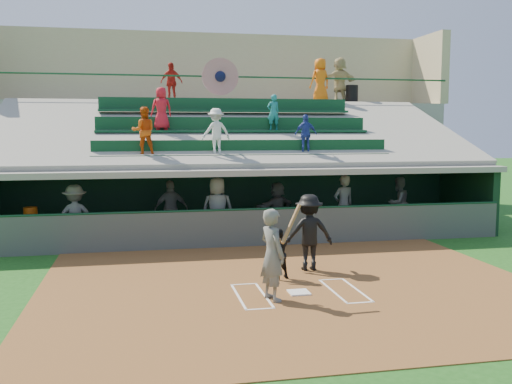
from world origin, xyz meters
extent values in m
plane|color=#194E16|center=(0.00, 0.00, 0.00)|extent=(100.00, 100.00, 0.00)
cube|color=brown|center=(0.00, 0.50, 0.01)|extent=(11.00, 9.00, 0.02)
cube|color=white|center=(0.00, 0.00, 0.04)|extent=(0.43, 0.43, 0.03)
cube|color=white|center=(-0.75, 0.00, 0.02)|extent=(0.05, 1.80, 0.01)
cube|color=silver|center=(0.75, 0.00, 0.02)|extent=(0.05, 1.80, 0.01)
cube|color=white|center=(-1.30, 0.00, 0.02)|extent=(0.05, 1.80, 0.01)
cube|color=white|center=(1.30, 0.00, 0.02)|extent=(0.05, 1.80, 0.01)
cube|color=white|center=(-1.02, 0.90, 0.02)|extent=(0.60, 0.05, 0.01)
cube|color=silver|center=(1.02, 0.90, 0.02)|extent=(0.60, 0.05, 0.01)
cube|color=white|center=(-1.02, -0.90, 0.02)|extent=(0.60, 0.05, 0.01)
cube|color=white|center=(1.02, -0.90, 0.02)|extent=(0.60, 0.05, 0.01)
cube|color=#99978B|center=(0.00, 6.75, 0.02)|extent=(16.00, 3.50, 0.04)
cube|color=gray|center=(0.00, 13.50, 2.30)|extent=(20.00, 3.00, 4.60)
cube|color=#4A4F4A|center=(0.00, 5.00, 0.55)|extent=(16.00, 0.06, 1.10)
cylinder|color=#133B22|center=(0.00, 5.00, 1.12)|extent=(16.00, 0.08, 0.08)
cube|color=black|center=(0.00, 8.50, 1.10)|extent=(16.00, 0.25, 2.20)
cube|color=black|center=(8.00, 6.75, 1.10)|extent=(0.25, 3.50, 2.20)
cube|color=gray|center=(0.00, 6.75, 2.20)|extent=(16.40, 3.90, 0.18)
cube|color=gray|center=(0.00, 10.25, 1.15)|extent=(16.40, 3.50, 2.30)
cube|color=gray|center=(0.00, 11.90, 2.30)|extent=(16.40, 0.30, 4.60)
cube|color=gray|center=(0.00, 8.60, 3.45)|extent=(16.40, 6.51, 2.37)
cube|color=#0C371E|center=(0.00, 6.20, 2.65)|extent=(9.40, 0.42, 0.08)
cube|color=#0D3A1C|center=(0.00, 6.40, 2.91)|extent=(9.40, 0.06, 0.45)
cube|color=#0D3B21|center=(0.00, 8.10, 3.40)|extent=(9.40, 0.42, 0.08)
cube|color=#0D3B1E|center=(0.00, 8.30, 3.66)|extent=(9.40, 0.06, 0.45)
cube|color=#0C361E|center=(0.00, 10.00, 4.15)|extent=(9.40, 0.42, 0.08)
cube|color=#0D3C1F|center=(0.00, 10.20, 4.41)|extent=(9.40, 0.06, 0.45)
imported|color=#CE490C|center=(-3.13, 6.30, 3.42)|extent=(0.73, 0.58, 1.45)
imported|color=silver|center=(-0.92, 6.30, 3.40)|extent=(1.02, 0.74, 1.43)
imported|color=navy|center=(1.97, 6.30, 3.32)|extent=(0.75, 0.34, 1.25)
imported|color=red|center=(-2.52, 8.20, 4.16)|extent=(0.78, 0.58, 1.44)
imported|color=#1B797A|center=(1.34, 8.20, 4.06)|extent=(0.49, 0.37, 1.23)
cylinder|color=#144121|center=(0.00, 12.00, 5.60)|extent=(20.00, 0.07, 0.07)
cylinder|color=#A21817|center=(0.00, 11.98, 5.60)|extent=(1.50, 0.06, 1.50)
sphere|color=black|center=(0.00, 11.95, 5.60)|extent=(0.44, 0.44, 0.44)
cube|color=tan|center=(0.00, 15.00, 6.20)|extent=(20.00, 0.40, 3.20)
cube|color=tan|center=(10.00, 13.50, 6.20)|extent=(0.40, 3.00, 3.20)
imported|color=#535550|center=(-0.66, -0.36, 0.96)|extent=(0.66, 0.80, 1.87)
cylinder|color=olive|center=(-0.31, -0.51, 1.60)|extent=(0.56, 0.54, 0.75)
sphere|color=brown|center=(-0.53, -0.36, 1.25)|extent=(0.10, 0.10, 0.10)
imported|color=black|center=(-0.19, 1.21, 0.61)|extent=(0.70, 0.64, 1.17)
imported|color=black|center=(0.78, 1.92, 0.96)|extent=(1.24, 0.74, 1.87)
cube|color=olive|center=(0.12, 7.94, 0.24)|extent=(13.38, 3.26, 0.41)
cube|color=white|center=(-6.38, 6.23, 0.42)|extent=(0.89, 0.69, 0.76)
cylinder|color=#D1530C|center=(-6.45, 6.25, 0.99)|extent=(0.39, 0.39, 0.39)
imported|color=#575A55|center=(-5.14, 5.75, 0.96)|extent=(1.28, 0.87, 1.84)
imported|color=#595C57|center=(-2.33, 6.67, 0.95)|extent=(1.13, 0.60, 1.83)
imported|color=#5D605A|center=(-0.97, 5.71, 1.03)|extent=(1.03, 0.73, 1.99)
imported|color=#535550|center=(1.18, 6.88, 0.89)|extent=(1.61, 1.21, 1.69)
imported|color=#595C57|center=(3.19, 6.06, 1.02)|extent=(0.80, 0.62, 1.96)
imported|color=#5A5D58|center=(5.45, 6.78, 0.94)|extent=(1.06, 0.95, 1.79)
cylinder|color=black|center=(5.96, 12.76, 5.00)|extent=(0.53, 0.53, 0.80)
imported|color=#B21D14|center=(-1.90, 13.02, 5.42)|extent=(1.04, 0.67, 1.64)
imported|color=orange|center=(4.26, 12.03, 5.52)|extent=(1.02, 0.80, 1.85)
imported|color=tan|center=(5.44, 12.93, 5.61)|extent=(1.96, 1.04, 2.02)
camera|label=1|loc=(-3.21, -11.34, 3.47)|focal=40.00mm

